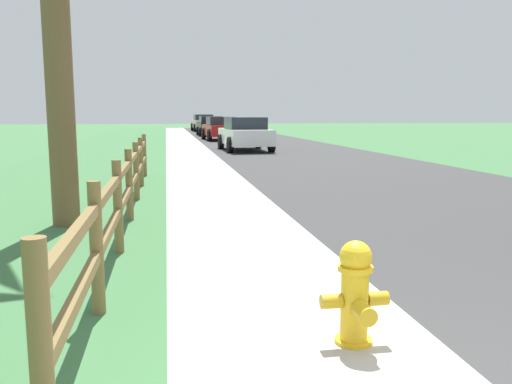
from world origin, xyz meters
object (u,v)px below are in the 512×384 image
parked_car_red (220,128)px  fire_hydrant (355,292)px  parked_suv_white (245,134)px  parked_car_black (211,126)px  parked_car_beige (203,123)px

parked_car_red → fire_hydrant: bearing=-93.9°
parked_suv_white → parked_car_black: (-0.16, 16.76, -0.01)m
parked_car_black → parked_suv_white: bearing=-89.4°
parked_suv_white → parked_car_red: parked_suv_white is taller
parked_suv_white → fire_hydrant: bearing=-96.2°
parked_suv_white → parked_car_beige: (-0.03, 26.92, 0.03)m
parked_car_black → fire_hydrant: bearing=-93.1°
fire_hydrant → parked_car_beige: size_ratio=0.16×
fire_hydrant → parked_suv_white: 20.41m
parked_suv_white → parked_car_red: bearing=90.8°
parked_car_beige → parked_car_red: bearing=-90.4°
fire_hydrant → parked_car_red: parked_car_red is taller
parked_car_red → parked_car_black: bearing=90.2°
fire_hydrant → parked_car_red: (2.06, 29.95, 0.35)m
parked_car_black → parked_car_beige: bearing=89.2°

